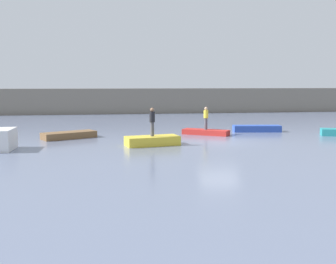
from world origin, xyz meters
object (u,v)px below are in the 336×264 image
at_px(rowboat_brown, 69,135).
at_px(rowboat_red, 206,132).
at_px(person_yellow_shirt, 206,117).
at_px(rowboat_blue, 257,129).
at_px(rowboat_yellow, 152,141).
at_px(person_dark_shirt, 152,120).

distance_m(rowboat_brown, rowboat_red, 9.34).
bearing_deg(person_yellow_shirt, rowboat_blue, 14.97).
relative_size(rowboat_yellow, rowboat_red, 0.95).
bearing_deg(rowboat_red, rowboat_brown, -144.01).
bearing_deg(rowboat_brown, rowboat_red, -24.22).
bearing_deg(rowboat_yellow, person_yellow_shirt, 33.69).
relative_size(rowboat_yellow, person_dark_shirt, 1.87).
bearing_deg(person_dark_shirt, rowboat_red, 44.93).
xyz_separation_m(rowboat_red, person_yellow_shirt, (0.00, 0.00, 1.06)).
bearing_deg(person_yellow_shirt, person_dark_shirt, -135.07).
relative_size(rowboat_brown, rowboat_red, 1.07).
xyz_separation_m(rowboat_yellow, person_dark_shirt, (-0.00, 0.00, 1.19)).
distance_m(rowboat_blue, person_yellow_shirt, 4.44).
bearing_deg(person_dark_shirt, rowboat_blue, 32.46).
relative_size(person_yellow_shirt, person_dark_shirt, 0.96).
xyz_separation_m(rowboat_brown, rowboat_red, (9.33, 0.46, -0.03)).
distance_m(rowboat_brown, rowboat_blue, 13.60).
relative_size(rowboat_blue, person_yellow_shirt, 2.19).
xyz_separation_m(rowboat_yellow, rowboat_red, (4.27, 4.26, -0.09)).
xyz_separation_m(rowboat_brown, person_dark_shirt, (5.06, -3.79, 1.24)).
bearing_deg(rowboat_blue, rowboat_yellow, -139.76).
height_order(person_yellow_shirt, person_dark_shirt, person_dark_shirt).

